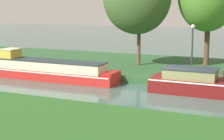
# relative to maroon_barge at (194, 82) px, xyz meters

# --- Properties ---
(ground_plane) EXTENTS (120.00, 120.00, 0.00)m
(ground_plane) POSITION_rel_maroon_barge_xyz_m (-1.64, -1.20, -0.58)
(ground_plane) COLOR #3C5B54
(riverbank_far) EXTENTS (72.00, 10.00, 0.40)m
(riverbank_far) POSITION_rel_maroon_barge_xyz_m (-1.64, 5.80, -0.38)
(riverbank_far) COLOR #2B552E
(riverbank_far) RESTS_ON ground_plane
(maroon_barge) EXTENTS (4.52, 2.02, 1.34)m
(maroon_barge) POSITION_rel_maroon_barge_xyz_m (0.00, 0.00, 0.00)
(maroon_barge) COLOR maroon
(maroon_barge) RESTS_ON ground_plane
(red_narrowboat) EXTENTS (10.05, 1.84, 1.82)m
(red_narrowboat) POSITION_rel_maroon_barge_xyz_m (-9.43, 0.00, -0.02)
(red_narrowboat) COLOR red
(red_narrowboat) RESTS_ON ground_plane
(lamp_post) EXTENTS (0.24, 0.24, 3.15)m
(lamp_post) POSITION_rel_maroon_barge_xyz_m (-0.59, 2.29, 1.78)
(lamp_post) COLOR #333338
(lamp_post) RESTS_ON riverbank_far
(mooring_post_near) EXTENTS (0.13, 0.13, 0.66)m
(mooring_post_near) POSITION_rel_maroon_barge_xyz_m (1.35, 1.52, 0.15)
(mooring_post_near) COLOR brown
(mooring_post_near) RESTS_ON riverbank_far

